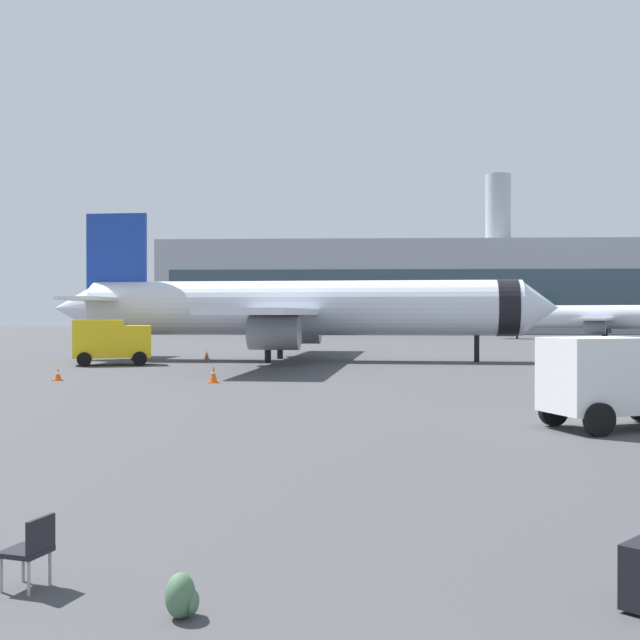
% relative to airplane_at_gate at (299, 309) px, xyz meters
% --- Properties ---
extents(airplane_at_gate, '(35.76, 32.27, 10.50)m').
position_rel_airplane_at_gate_xyz_m(airplane_at_gate, '(0.00, 0.00, 0.00)').
color(airplane_at_gate, silver).
rests_on(airplane_at_gate, ground).
extents(airplane_taxiing, '(27.13, 24.88, 8.32)m').
position_rel_airplane_at_gate_xyz_m(airplane_taxiing, '(34.53, 47.72, -0.76)').
color(airplane_taxiing, silver).
rests_on(airplane_taxiing, ground).
extents(service_truck, '(5.25, 3.71, 2.90)m').
position_rel_airplane_at_gate_xyz_m(service_truck, '(-11.72, -5.19, -2.05)').
color(service_truck, yellow).
rests_on(service_truck, ground).
extents(cargo_van, '(4.82, 3.53, 2.60)m').
position_rel_airplane_at_gate_xyz_m(cargo_van, '(11.44, -32.23, -2.21)').
color(cargo_van, white).
rests_on(cargo_van, ground).
extents(safety_cone_near, '(0.44, 0.44, 0.65)m').
position_rel_airplane_at_gate_xyz_m(safety_cone_near, '(-6.67, 0.83, -3.34)').
color(safety_cone_near, '#F2590C').
rests_on(safety_cone_near, ground).
extents(safety_cone_mid, '(0.44, 0.44, 0.83)m').
position_rel_airplane_at_gate_xyz_m(safety_cone_mid, '(-2.78, -17.86, -3.25)').
color(safety_cone_mid, '#F2590C').
rests_on(safety_cone_mid, ground).
extents(safety_cone_far, '(0.44, 0.44, 0.60)m').
position_rel_airplane_at_gate_xyz_m(safety_cone_far, '(-10.65, -16.91, -3.36)').
color(safety_cone_far, '#F2590C').
rests_on(safety_cone_far, ground).
extents(traveller_backpack, '(0.36, 0.40, 0.48)m').
position_rel_airplane_at_gate_xyz_m(traveller_backpack, '(2.10, -46.54, -3.42)').
color(traveller_backpack, '#476B4C').
rests_on(traveller_backpack, ground).
extents(gate_chair, '(0.59, 0.59, 0.86)m').
position_rel_airplane_at_gate_xyz_m(gate_chair, '(0.14, -45.76, -3.16)').
color(gate_chair, black).
rests_on(gate_chair, ground).
extents(terminal_building, '(101.08, 17.61, 27.97)m').
position_rel_airplane_at_gate_xyz_m(terminal_building, '(20.57, 85.21, 4.44)').
color(terminal_building, '#9EA3AD').
rests_on(terminal_building, ground).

